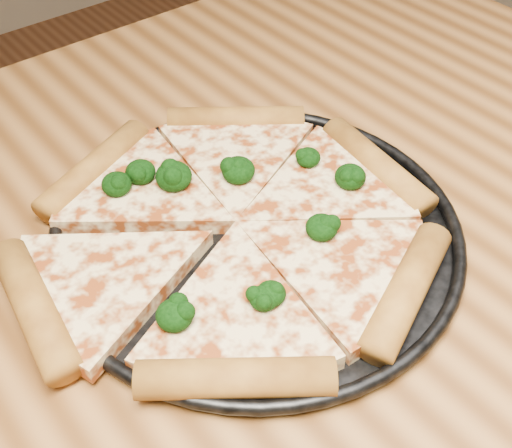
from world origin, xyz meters
TOP-DOWN VIEW (x-y plane):
  - dining_table at (0.00, 0.00)m, footprint 1.20×0.90m
  - pizza_pan at (0.09, 0.07)m, footprint 0.33×0.33m
  - pizza at (0.07, 0.08)m, footprint 0.35×0.34m
  - broccoli_florets at (0.08, 0.09)m, footprint 0.22×0.20m

SIDE VIEW (x-z plane):
  - dining_table at x=0.00m, z-range 0.28..1.03m
  - pizza_pan at x=0.09m, z-range 0.75..0.77m
  - pizza at x=0.07m, z-range 0.75..0.78m
  - broccoli_florets at x=0.08m, z-range 0.77..0.79m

